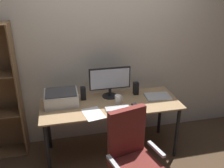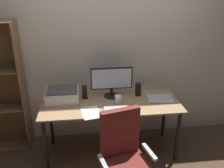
% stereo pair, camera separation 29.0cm
% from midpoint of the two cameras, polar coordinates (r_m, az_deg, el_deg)
% --- Properties ---
extents(ground_plane, '(12.00, 12.00, 0.00)m').
position_cam_midpoint_polar(ground_plane, '(3.43, 2.29, -15.55)').
color(ground_plane, '#4C3826').
extents(back_wall, '(6.40, 0.10, 2.60)m').
position_cam_midpoint_polar(back_wall, '(3.27, 1.32, 8.26)').
color(back_wall, beige).
rests_on(back_wall, ground).
extents(desk, '(1.72, 0.66, 0.74)m').
position_cam_midpoint_polar(desk, '(3.06, 2.49, -5.95)').
color(desk, tan).
rests_on(desk, ground).
extents(monitor, '(0.53, 0.20, 0.40)m').
position_cam_midpoint_polar(monitor, '(3.09, 2.58, 0.84)').
color(monitor, black).
rests_on(monitor, desk).
extents(keyboard, '(0.29, 0.12, 0.02)m').
position_cam_midpoint_polar(keyboard, '(2.88, 3.89, -5.90)').
color(keyboard, '#B7BABC').
rests_on(keyboard, desk).
extents(mouse, '(0.07, 0.10, 0.03)m').
position_cam_midpoint_polar(mouse, '(2.92, 8.18, -5.44)').
color(mouse, black).
rests_on(mouse, desk).
extents(coffee_mug, '(0.10, 0.08, 0.11)m').
position_cam_midpoint_polar(coffee_mug, '(2.99, 4.24, -3.72)').
color(coffee_mug, white).
rests_on(coffee_mug, desk).
extents(laptop, '(0.34, 0.26, 0.02)m').
position_cam_midpoint_polar(laptop, '(3.19, 13.75, -3.47)').
color(laptop, '#B7BABC').
rests_on(laptop, desk).
extents(speaker_left, '(0.06, 0.07, 0.17)m').
position_cam_midpoint_polar(speaker_left, '(3.11, -3.83, -1.97)').
color(speaker_left, black).
rests_on(speaker_left, desk).
extents(speaker_right, '(0.06, 0.07, 0.17)m').
position_cam_midpoint_polar(speaker_right, '(3.21, 8.73, -1.33)').
color(speaker_right, black).
rests_on(speaker_right, desk).
extents(printer, '(0.40, 0.34, 0.16)m').
position_cam_midpoint_polar(printer, '(3.07, -8.89, -2.68)').
color(printer, silver).
rests_on(printer, desk).
extents(paper_sheet, '(0.26, 0.33, 0.00)m').
position_cam_midpoint_polar(paper_sheet, '(2.81, -1.99, -6.77)').
color(paper_sheet, white).
rests_on(paper_sheet, desk).
extents(office_chair, '(0.57, 0.56, 1.01)m').
position_cam_midpoint_polar(office_chair, '(2.56, 6.42, -18.26)').
color(office_chair, '#B7BABC').
rests_on(office_chair, ground).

